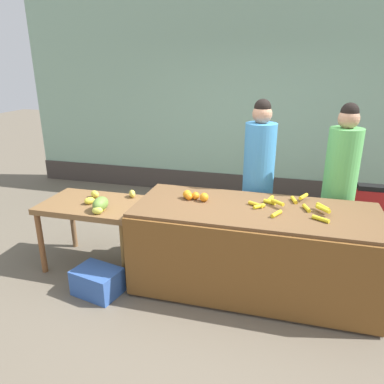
% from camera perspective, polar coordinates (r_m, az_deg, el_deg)
% --- Properties ---
extents(ground_plane, '(24.00, 24.00, 0.00)m').
position_cam_1_polar(ground_plane, '(3.92, 4.46, -13.82)').
color(ground_plane, '#665B4C').
extents(market_wall_back, '(7.95, 0.23, 3.43)m').
position_cam_1_polar(market_wall_back, '(6.05, 10.02, 14.86)').
color(market_wall_back, '#8CB299').
rests_on(market_wall_back, ground).
extents(fruit_stall_counter, '(2.30, 0.94, 0.86)m').
position_cam_1_polar(fruit_stall_counter, '(3.66, 9.53, -8.87)').
color(fruit_stall_counter, brown).
rests_on(fruit_stall_counter, ground).
extents(side_table_wooden, '(1.06, 0.70, 0.75)m').
position_cam_1_polar(side_table_wooden, '(4.07, -15.19, -2.85)').
color(side_table_wooden, brown).
rests_on(side_table_wooden, ground).
extents(banana_bunch_pile, '(0.75, 0.58, 0.07)m').
position_cam_1_polar(banana_bunch_pile, '(3.54, 15.17, -2.07)').
color(banana_bunch_pile, yellow).
rests_on(banana_bunch_pile, fruit_stall_counter).
extents(orange_pile, '(0.27, 0.14, 0.09)m').
position_cam_1_polar(orange_pile, '(3.64, 0.25, -0.58)').
color(orange_pile, orange).
rests_on(orange_pile, fruit_stall_counter).
extents(mango_papaya_pile, '(0.52, 0.64, 0.14)m').
position_cam_1_polar(mango_papaya_pile, '(3.84, -13.96, -1.60)').
color(mango_papaya_pile, yellow).
rests_on(mango_papaya_pile, side_table_wooden).
extents(vendor_woman_blue_shirt, '(0.34, 0.34, 1.80)m').
position_cam_1_polar(vendor_woman_blue_shirt, '(4.13, 10.29, 1.74)').
color(vendor_woman_blue_shirt, '#33333D').
rests_on(vendor_woman_blue_shirt, ground).
extents(vendor_woman_green_shirt, '(0.34, 0.34, 1.79)m').
position_cam_1_polar(vendor_woman_green_shirt, '(4.17, 22.01, 0.60)').
color(vendor_woman_green_shirt, '#33333D').
rests_on(vendor_woman_green_shirt, ground).
extents(parked_motorcycle, '(1.60, 0.18, 0.88)m').
position_cam_1_polar(parked_motorcycle, '(5.22, 27.53, -2.36)').
color(parked_motorcycle, black).
rests_on(parked_motorcycle, ground).
extents(produce_crate, '(0.50, 0.41, 0.26)m').
position_cam_1_polar(produce_crate, '(3.80, -14.58, -13.41)').
color(produce_crate, '#3359A5').
rests_on(produce_crate, ground).
extents(produce_sack, '(0.39, 0.33, 0.56)m').
position_cam_1_polar(produce_sack, '(4.63, -1.19, -4.27)').
color(produce_sack, tan).
rests_on(produce_sack, ground).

